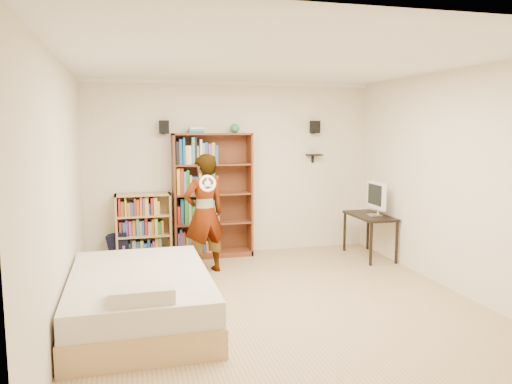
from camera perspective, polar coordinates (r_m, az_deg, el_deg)
ground at (r=5.80m, az=2.58°, el=-12.82°), size 4.50×5.00×0.01m
room_shell at (r=5.44m, az=2.70°, el=4.85°), size 4.52×5.02×2.71m
crown_molding at (r=5.47m, az=2.76°, el=14.39°), size 4.50×5.00×0.06m
speaker_left at (r=7.61m, az=-10.47°, el=7.31°), size 0.14×0.12×0.20m
speaker_right at (r=8.15m, az=6.75°, el=7.39°), size 0.14×0.12×0.20m
wall_shelf at (r=8.17m, az=6.68°, el=4.23°), size 0.25×0.16×0.02m
tall_bookshelf at (r=7.69m, az=-4.97°, el=-0.41°), size 1.21×0.35×1.91m
low_bookshelf at (r=7.69m, az=-12.71°, el=-3.95°), size 0.81×0.31×1.02m
computer_desk at (r=7.93m, az=12.83°, el=-4.92°), size 0.48×0.97×0.66m
imac at (r=7.79m, az=13.45°, el=-0.75°), size 0.17×0.52×0.52m
daybed at (r=5.39m, az=-13.10°, el=-10.99°), size 1.42×2.18×0.64m
person at (r=6.87m, az=-5.92°, el=-2.50°), size 0.69×0.56×1.65m
wii_wheel at (r=6.50m, az=-5.55°, el=0.98°), size 0.22×0.08×0.23m
navy_bag at (r=7.74m, az=-15.27°, el=-6.07°), size 0.38×0.28×0.46m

